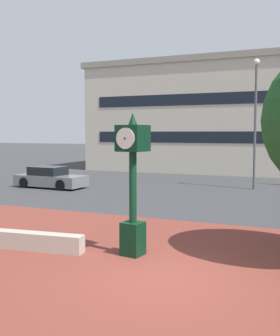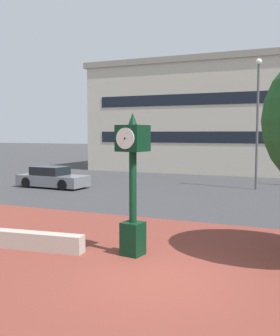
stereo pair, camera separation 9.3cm
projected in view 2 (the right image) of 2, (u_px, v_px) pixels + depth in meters
ground_plane at (163, 277)px, 9.48m from camera, size 200.00×200.00×0.00m
plaza_brick_paving at (177, 264)px, 10.38m from camera, size 44.00×9.97×0.01m
planter_wall at (31, 241)px, 11.70m from camera, size 3.22×0.77×0.50m
street_clock at (133, 180)px, 10.99m from camera, size 0.79×0.83×3.86m
car_street_far at (52, 178)px, 24.99m from camera, size 4.44×2.01×1.28m
civic_building at (271, 117)px, 37.16m from camera, size 30.15×15.13×9.45m
street_lamp_post at (258, 112)px, 23.76m from camera, size 0.36×0.36×7.58m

